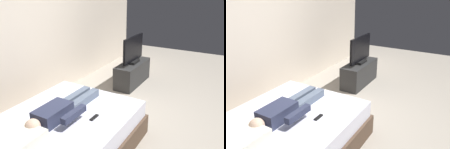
% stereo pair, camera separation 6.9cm
% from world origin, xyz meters
% --- Properties ---
extents(ground_plane, '(10.00, 10.00, 0.00)m').
position_xyz_m(ground_plane, '(0.00, 0.00, 0.00)').
color(ground_plane, '#ADA393').
extents(back_wall, '(6.40, 0.10, 2.80)m').
position_xyz_m(back_wall, '(0.40, 1.73, 1.40)').
color(back_wall, beige).
rests_on(back_wall, ground).
extents(bed, '(1.95, 1.60, 0.54)m').
position_xyz_m(bed, '(-1.01, 0.30, 0.26)').
color(bed, brown).
rests_on(bed, ground).
extents(pillow, '(0.48, 0.34, 0.12)m').
position_xyz_m(pillow, '(-1.67, 0.30, 0.60)').
color(pillow, silver).
rests_on(pillow, bed).
extents(person, '(1.26, 0.46, 0.18)m').
position_xyz_m(person, '(-0.98, 0.34, 0.62)').
color(person, '#2D334C').
rests_on(person, bed).
extents(remote, '(0.15, 0.04, 0.02)m').
position_xyz_m(remote, '(-0.83, -0.06, 0.55)').
color(remote, black).
rests_on(remote, bed).
extents(tv_stand, '(1.10, 0.40, 0.50)m').
position_xyz_m(tv_stand, '(1.55, 0.50, 0.25)').
color(tv_stand, '#2D2D2D').
rests_on(tv_stand, ground).
extents(tv, '(0.88, 0.20, 0.59)m').
position_xyz_m(tv, '(1.55, 0.50, 0.78)').
color(tv, black).
rests_on(tv, tv_stand).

